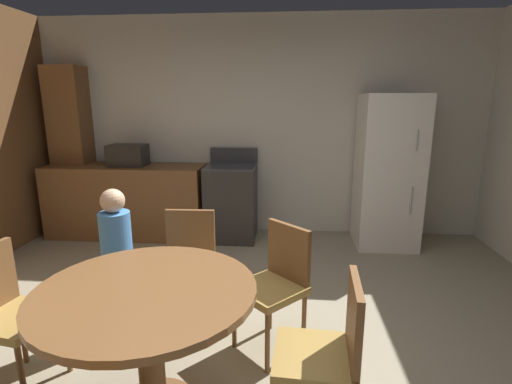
# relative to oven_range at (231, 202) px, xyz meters

# --- Properties ---
(ground_plane) EXTENTS (14.00, 14.00, 0.00)m
(ground_plane) POSITION_rel_oven_range_xyz_m (0.32, -2.43, -0.47)
(ground_plane) COLOR gray
(wall_back) EXTENTS (5.84, 0.12, 2.70)m
(wall_back) POSITION_rel_oven_range_xyz_m (0.32, 0.40, 0.88)
(wall_back) COLOR beige
(wall_back) RESTS_ON ground
(kitchen_counter) EXTENTS (1.95, 0.60, 0.90)m
(kitchen_counter) POSITION_rel_oven_range_xyz_m (-1.32, -0.00, -0.02)
(kitchen_counter) COLOR brown
(kitchen_counter) RESTS_ON ground
(pantry_column) EXTENTS (0.44, 0.36, 2.10)m
(pantry_column) POSITION_rel_oven_range_xyz_m (-2.08, 0.18, 0.58)
(pantry_column) COLOR brown
(pantry_column) RESTS_ON ground
(oven_range) EXTENTS (0.60, 0.60, 1.10)m
(oven_range) POSITION_rel_oven_range_xyz_m (0.00, 0.00, 0.00)
(oven_range) COLOR #2D2B28
(oven_range) RESTS_ON ground
(refrigerator) EXTENTS (0.68, 0.68, 1.76)m
(refrigerator) POSITION_rel_oven_range_xyz_m (1.85, -0.05, 0.41)
(refrigerator) COLOR white
(refrigerator) RESTS_ON ground
(microwave) EXTENTS (0.44, 0.32, 0.26)m
(microwave) POSITION_rel_oven_range_xyz_m (-1.28, -0.00, 0.56)
(microwave) COLOR black
(microwave) RESTS_ON kitchen_counter
(dining_table) EXTENTS (1.14, 1.14, 0.76)m
(dining_table) POSITION_rel_oven_range_xyz_m (-0.03, -2.81, 0.13)
(dining_table) COLOR brown
(dining_table) RESTS_ON ground
(chair_north) EXTENTS (0.41, 0.41, 0.87)m
(chair_north) POSITION_rel_oven_range_xyz_m (-0.06, -1.88, 0.03)
(chair_north) COLOR brown
(chair_north) RESTS_ON ground
(chair_west) EXTENTS (0.46, 0.46, 0.87)m
(chair_west) POSITION_rel_oven_range_xyz_m (-0.94, -2.65, 0.03)
(chair_west) COLOR brown
(chair_west) RESTS_ON ground
(chair_east) EXTENTS (0.43, 0.43, 0.87)m
(chair_east) POSITION_rel_oven_range_xyz_m (0.90, -2.87, 0.03)
(chair_east) COLOR brown
(chair_east) RESTS_ON ground
(chair_northeast) EXTENTS (0.57, 0.57, 0.87)m
(chair_northeast) POSITION_rel_oven_range_xyz_m (0.62, -2.14, 0.03)
(chair_northeast) COLOR brown
(chair_northeast) RESTS_ON ground
(person_child) EXTENTS (0.30, 0.30, 1.09)m
(person_child) POSITION_rel_oven_range_xyz_m (-0.53, -2.04, 0.11)
(person_child) COLOR #3D4C84
(person_child) RESTS_ON ground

